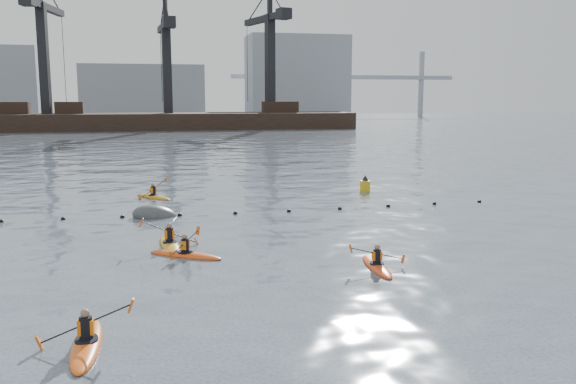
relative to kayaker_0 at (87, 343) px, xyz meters
name	(u,v)px	position (x,y,z in m)	size (l,w,h in m)	color
float_line	(207,214)	(4.66, 17.15, -0.08)	(33.24, 0.73, 0.24)	black
barge_pier	(167,119)	(4.94, 104.61, 1.78)	(72.00, 19.30, 29.50)	black
skyline	(172,84)	(7.39, 144.89, 9.14)	(141.00, 28.00, 22.00)	gray
kayaker_0	(87,343)	(0.00, 0.00, 0.00)	(2.48, 3.60, 1.35)	#F05C16
kayaker_2	(185,254)	(2.98, 8.49, -0.01)	(3.09, 2.39, 1.13)	#EC5016
kayaker_3	(170,244)	(2.43, 10.34, 0.00)	(2.52, 3.67, 1.44)	gold
kayaker_4	(377,265)	(9.93, 5.24, -0.01)	(2.19, 3.25, 1.09)	#EE4716
kayaker_5	(153,196)	(1.81, 23.41, -0.01)	(2.49, 3.04, 1.35)	orange
mooring_buoy	(156,217)	(1.89, 17.10, -0.11)	(2.47, 1.46, 1.23)	#373A3C
nav_buoy	(365,186)	(15.81, 22.91, 0.27)	(0.69, 0.69, 1.26)	#C19713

